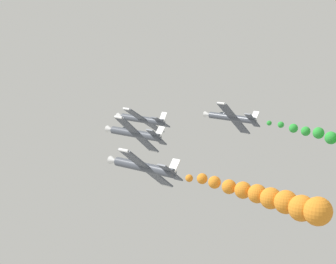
{
  "coord_description": "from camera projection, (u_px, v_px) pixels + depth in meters",
  "views": [
    {
      "loc": [
        -69.54,
        -60.74,
        96.31
      ],
      "look_at": [
        0.0,
        0.0,
        78.75
      ],
      "focal_mm": 68.56,
      "sensor_mm": 36.0,
      "label": 1
    }
  ],
  "objects": [
    {
      "name": "airplane_lead",
      "position": [
        142.0,
        119.0,
        104.71
      ],
      "size": [
        8.41,
        10.35,
        5.18
      ],
      "rotation": [
        0.0,
        0.53,
        0.0
      ],
      "color": "#474C56"
    },
    {
      "name": "airplane_left_inner",
      "position": [
        134.0,
        133.0,
        90.5
      ],
      "size": [
        7.59,
        10.35,
        6.37
      ],
      "rotation": [
        0.0,
        0.69,
        0.0
      ],
      "color": "#474C56"
    },
    {
      "name": "airplane_right_inner",
      "position": [
        231.0,
        118.0,
        106.38
      ],
      "size": [
        7.6,
        10.35,
        6.36
      ],
      "rotation": [
        0.0,
        0.69,
        0.0
      ],
      "color": "#474C56"
    },
    {
      "name": "smoke_trail_right_inner",
      "position": [
        333.0,
        139.0,
        93.43
      ],
      "size": [
        3.49,
        17.2,
        2.96
      ],
      "color": "green"
    },
    {
      "name": "airplane_left_outer",
      "position": [
        143.0,
        167.0,
        74.96
      ],
      "size": [
        7.85,
        10.35,
        6.05
      ],
      "rotation": [
        0.0,
        0.65,
        0.0
      ],
      "color": "#474C56"
    },
    {
      "name": "smoke_trail_left_outer",
      "position": [
        281.0,
        201.0,
        62.25
      ],
      "size": [
        3.15,
        17.99,
        2.77
      ],
      "color": "orange"
    }
  ]
}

